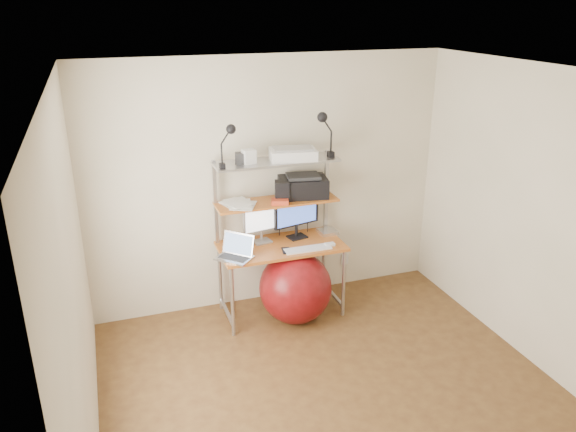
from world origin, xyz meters
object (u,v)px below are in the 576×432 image
at_px(laptop, 236,253).
at_px(exercise_ball, 295,288).
at_px(printer, 303,186).
at_px(monitor_silver, 261,220).
at_px(monitor_black, 297,214).

xyz_separation_m(laptop, exercise_ball, (0.56, -0.05, -0.43)).
relative_size(laptop, printer, 0.79).
relative_size(printer, exercise_ball, 0.72).
bearing_deg(laptop, exercise_ball, 39.43).
distance_m(monitor_silver, laptop, 0.46).
height_order(laptop, exercise_ball, laptop).
bearing_deg(exercise_ball, monitor_black, 68.78).
height_order(monitor_black, printer, printer).
relative_size(monitor_black, printer, 0.98).
distance_m(laptop, exercise_ball, 0.71).
relative_size(monitor_black, laptop, 1.24).
height_order(monitor_silver, monitor_black, monitor_black).
distance_m(monitor_black, laptop, 0.76).
height_order(monitor_black, exercise_ball, monitor_black).
bearing_deg(laptop, printer, 66.61).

